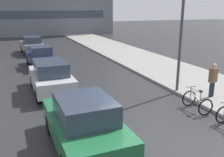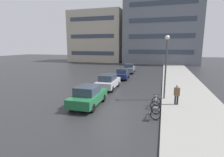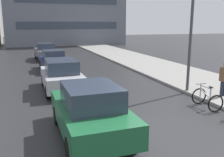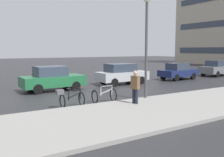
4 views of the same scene
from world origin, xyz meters
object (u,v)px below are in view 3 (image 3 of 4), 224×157
Objects in this scene: car_green at (90,111)px; streetlamp at (192,21)px; bicycle_second at (207,99)px; car_silver at (61,75)px; car_grey at (46,51)px; pedestrian at (224,78)px; car_navy at (53,60)px.

car_green is 0.75× the size of streetlamp.
car_green is at bearing -150.50° from streetlamp.
car_silver reaches higher than bicycle_second.
streetlamp is (6.02, -2.48, 2.76)m from car_silver.
car_grey is 17.60m from pedestrian.
car_silver is at bearing 91.59° from car_green.
streetlamp reaches higher than pedestrian.
pedestrian is (6.79, 1.89, 0.17)m from car_green.
car_navy reaches higher than bicycle_second.
streetlamp is (5.85, -8.72, 2.84)m from car_navy.
car_grey is (-5.36, 17.03, 0.42)m from bicycle_second.
car_silver is at bearing -91.63° from car_navy.
bicycle_second is 0.67× the size of pedestrian.
pedestrian is (1.56, 0.85, 0.59)m from bicycle_second.
bicycle_second is at bearing -151.52° from pedestrian.
car_grey is 0.79× the size of streetlamp.
car_silver is at bearing 150.66° from pedestrian.
car_navy is at bearing 115.37° from bicycle_second.
car_green reaches higher than bicycle_second.
streetlamp is at bearing 123.19° from pedestrian.
pedestrian is (6.78, -10.14, 0.23)m from car_navy.
bicycle_second is at bearing -72.52° from car_grey.
car_silver is 7.07m from streetlamp.
bicycle_second is at bearing -41.44° from car_silver.
pedestrian reaches higher than car_grey.
pedestrian is at bearing -66.82° from car_grey.
streetlamp is at bearing 29.50° from car_green.
car_grey is (-0.13, 18.07, -0.01)m from car_green.
bicycle_second is 12.17m from car_navy.
car_green reaches higher than car_navy.
car_green is at bearing -90.08° from car_navy.
car_grey reaches higher than bicycle_second.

